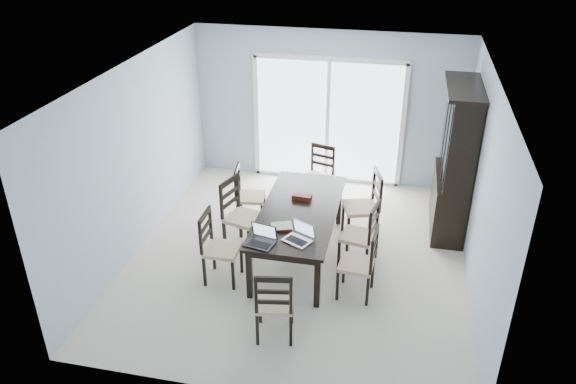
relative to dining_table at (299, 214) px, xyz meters
name	(u,v)px	position (x,y,z in m)	size (l,w,h in m)	color
floor	(299,256)	(0.00, 0.00, -0.67)	(5.00, 5.00, 0.00)	beige
ceiling	(301,73)	(0.00, 0.00, 1.93)	(5.00, 5.00, 0.00)	white
back_wall	(328,108)	(0.00, 2.50, 0.63)	(4.50, 0.02, 2.60)	#A3B5C2
wall_left	(137,157)	(-2.25, 0.00, 0.63)	(0.02, 5.00, 2.60)	#A3B5C2
wall_right	(482,189)	(2.25, 0.00, 0.63)	(0.02, 5.00, 2.60)	#A3B5C2
balcony	(334,158)	(0.00, 3.50, -0.72)	(4.50, 2.00, 0.10)	gray
railing	(342,111)	(0.00, 4.50, -0.12)	(4.50, 0.06, 1.10)	#99999E
dining_table	(299,214)	(0.00, 0.00, 0.00)	(1.00, 2.20, 0.75)	black
china_hutch	(455,162)	(2.02, 1.25, 0.40)	(0.50, 1.38, 2.20)	black
sliding_door	(328,121)	(0.00, 2.48, 0.41)	(2.52, 0.05, 2.18)	silver
chair_left_near	(214,240)	(-0.95, -0.71, -0.08)	(0.43, 0.42, 1.12)	black
chair_left_mid	(237,207)	(-0.89, 0.09, -0.04)	(0.57, 0.57, 1.20)	black
chair_left_far	(245,189)	(-0.98, 0.75, -0.11)	(0.47, 0.45, 1.07)	black
chair_right_near	(365,257)	(0.94, -0.67, -0.10)	(0.46, 0.44, 1.09)	black
chair_right_mid	(365,229)	(0.89, -0.04, -0.09)	(0.50, 0.49, 1.11)	black
chair_right_far	(368,198)	(0.86, 0.71, -0.03)	(0.58, 0.57, 1.21)	black
chair_end_near	(274,298)	(0.05, -1.67, -0.10)	(0.47, 0.48, 1.09)	black
chair_end_far	(320,168)	(0.01, 1.66, -0.09)	(0.51, 0.52, 1.10)	black
laptop_dark	(259,241)	(-0.30, -0.94, 0.13)	(0.37, 0.30, 0.23)	black
laptop_silver	(297,238)	(0.12, -0.77, 0.13)	(0.39, 0.35, 0.22)	#B8B8BB
book_stack	(281,227)	(-0.13, -0.52, 0.10)	(0.31, 0.28, 0.04)	maroon
cell_phone	(288,242)	(0.02, -0.82, 0.08)	(0.12, 0.05, 0.01)	black
game_box	(302,197)	(-0.02, 0.30, 0.11)	(0.26, 0.13, 0.07)	#4F150F
hot_tub	(318,133)	(-0.31, 3.40, -0.19)	(2.02, 1.85, 0.95)	brown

